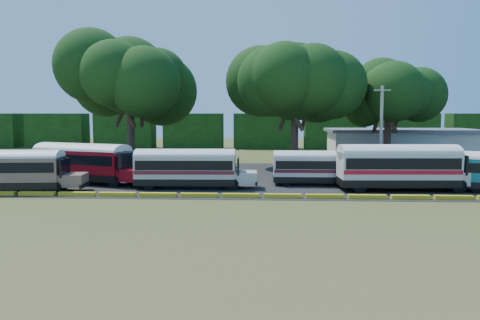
{
  "coord_description": "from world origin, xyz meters",
  "views": [
    {
      "loc": [
        0.2,
        -32.12,
        6.05
      ],
      "look_at": [
        -1.81,
        6.0,
        2.22
      ],
      "focal_mm": 35.0,
      "sensor_mm": 36.0,
      "label": 1
    }
  ],
  "objects_px": {
    "bus_cream_west": "(188,166)",
    "tree_west": "(130,76)",
    "bus_red": "(85,160)",
    "bus_white_red": "(401,165)",
    "bus_beige": "(10,168)"
  },
  "relations": [
    {
      "from": "bus_cream_west",
      "to": "bus_white_red",
      "type": "xyz_separation_m",
      "value": [
        16.73,
        -0.24,
        0.25
      ]
    },
    {
      "from": "bus_beige",
      "to": "bus_cream_west",
      "type": "relative_size",
      "value": 1.03
    },
    {
      "from": "bus_white_red",
      "to": "tree_west",
      "type": "bearing_deg",
      "value": 147.62
    },
    {
      "from": "bus_cream_west",
      "to": "tree_west",
      "type": "xyz_separation_m",
      "value": [
        -8.76,
        14.32,
        8.3
      ]
    },
    {
      "from": "bus_white_red",
      "to": "bus_red",
      "type": "bearing_deg",
      "value": 171.66
    },
    {
      "from": "bus_beige",
      "to": "bus_cream_west",
      "type": "bearing_deg",
      "value": 4.4
    },
    {
      "from": "bus_cream_west",
      "to": "tree_west",
      "type": "height_order",
      "value": "tree_west"
    },
    {
      "from": "bus_beige",
      "to": "bus_white_red",
      "type": "relative_size",
      "value": 0.91
    },
    {
      "from": "bus_red",
      "to": "bus_white_red",
      "type": "distance_m",
      "value": 26.29
    },
    {
      "from": "bus_beige",
      "to": "tree_west",
      "type": "xyz_separation_m",
      "value": [
        4.52,
        16.9,
        8.25
      ]
    },
    {
      "from": "bus_red",
      "to": "tree_west",
      "type": "distance_m",
      "value": 14.47
    },
    {
      "from": "bus_white_red",
      "to": "tree_west",
      "type": "xyz_separation_m",
      "value": [
        -25.49,
        14.56,
        8.06
      ]
    },
    {
      "from": "bus_red",
      "to": "bus_white_red",
      "type": "xyz_separation_m",
      "value": [
        26.16,
        -2.61,
        0.07
      ]
    },
    {
      "from": "bus_beige",
      "to": "tree_west",
      "type": "bearing_deg",
      "value": 68.46
    },
    {
      "from": "bus_beige",
      "to": "tree_west",
      "type": "relative_size",
      "value": 0.7
    }
  ]
}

